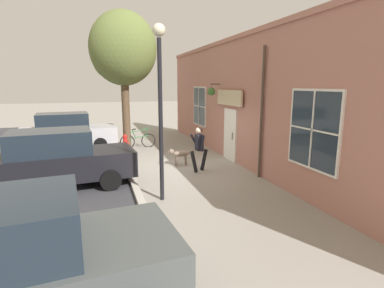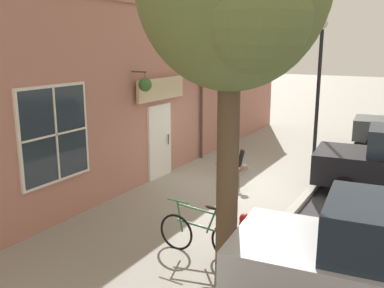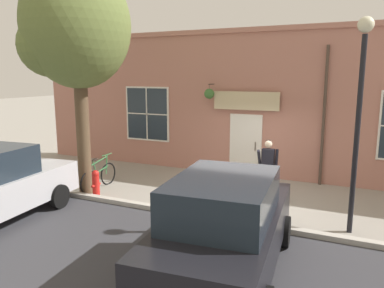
{
  "view_description": "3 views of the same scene",
  "coord_description": "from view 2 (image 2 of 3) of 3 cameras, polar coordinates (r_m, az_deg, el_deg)",
  "views": [
    {
      "loc": [
        2.96,
        10.4,
        3.06
      ],
      "look_at": [
        -0.02,
        1.04,
        1.1
      ],
      "focal_mm": 28.0,
      "sensor_mm": 36.0,
      "label": 1
    },
    {
      "loc": [
        4.47,
        -10.48,
        3.73
      ],
      "look_at": [
        -0.94,
        -0.88,
        1.17
      ],
      "focal_mm": 40.0,
      "sensor_mm": 36.0,
      "label": 2
    },
    {
      "loc": [
        9.83,
        2.92,
        3.38
      ],
      "look_at": [
        0.06,
        -1.55,
        1.39
      ],
      "focal_mm": 35.0,
      "sensor_mm": 36.0,
      "label": 3
    }
  ],
  "objects": [
    {
      "name": "pedestrian_walking",
      "position": [
        12.42,
        5.41,
        0.09
      ],
      "size": [
        0.72,
        0.55,
        1.61
      ],
      "color": "black",
      "rests_on": "ground_plane"
    },
    {
      "name": "leaning_bicycle",
      "position": [
        7.92,
        1.31,
        -11.99
      ],
      "size": [
        1.74,
        0.15,
        1.0
      ],
      "color": "black",
      "rests_on": "ground_plane"
    },
    {
      "name": "ground_plane",
      "position": [
        11.99,
        5.99,
        -5.13
      ],
      "size": [
        90.0,
        90.0,
        0.0
      ],
      "primitive_type": "plane",
      "color": "gray"
    },
    {
      "name": "fire_hydrant",
      "position": [
        8.0,
        6.99,
        -11.67
      ],
      "size": [
        0.34,
        0.2,
        0.77
      ],
      "color": "red",
      "rests_on": "ground_plane"
    },
    {
      "name": "storefront_facade",
      "position": [
        12.56,
        -3.68,
        7.17
      ],
      "size": [
        0.95,
        18.0,
        4.89
      ],
      "color": "#B27566",
      "rests_on": "ground_plane"
    },
    {
      "name": "dog_on_leash",
      "position": [
        11.52,
        5.54,
        -3.45
      ],
      "size": [
        1.03,
        0.28,
        0.69
      ],
      "color": "#7F6B5B",
      "rests_on": "ground_plane"
    },
    {
      "name": "street_lamp",
      "position": [
        13.7,
        16.64,
        9.41
      ],
      "size": [
        0.32,
        0.32,
        4.52
      ],
      "color": "black",
      "rests_on": "ground_plane"
    }
  ]
}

